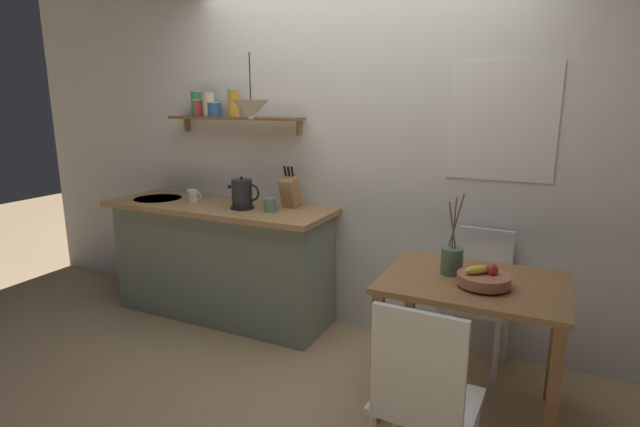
% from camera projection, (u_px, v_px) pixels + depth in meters
% --- Properties ---
extents(ground_plane, '(14.00, 14.00, 0.00)m').
position_uv_depth(ground_plane, '(317.00, 360.00, 3.31)').
color(ground_plane, tan).
extents(back_wall, '(6.80, 0.11, 2.70)m').
position_uv_depth(back_wall, '(383.00, 151.00, 3.49)').
color(back_wall, white).
rests_on(back_wall, ground_plane).
extents(kitchen_counter, '(1.83, 0.63, 0.92)m').
position_uv_depth(kitchen_counter, '(222.00, 260.00, 3.91)').
color(kitchen_counter, gray).
rests_on(kitchen_counter, ground_plane).
extents(wall_shelf, '(1.16, 0.20, 0.34)m').
position_uv_depth(wall_shelf, '(221.00, 111.00, 3.83)').
color(wall_shelf, brown).
extents(dining_table, '(0.95, 0.73, 0.77)m').
position_uv_depth(dining_table, '(472.00, 303.00, 2.64)').
color(dining_table, '#9E6B3D').
rests_on(dining_table, ground_plane).
extents(dining_chair_near, '(0.45, 0.41, 0.92)m').
position_uv_depth(dining_chair_near, '(422.00, 394.00, 2.06)').
color(dining_chair_near, white).
rests_on(dining_chair_near, ground_plane).
extents(dining_chair_far, '(0.41, 0.45, 0.89)m').
position_uv_depth(dining_chair_far, '(479.00, 292.00, 3.16)').
color(dining_chair_far, white).
rests_on(dining_chair_far, ground_plane).
extents(fruit_bowl, '(0.27, 0.27, 0.12)m').
position_uv_depth(fruit_bowl, '(483.00, 278.00, 2.52)').
color(fruit_bowl, '#BC704C').
rests_on(fruit_bowl, dining_table).
extents(twig_vase, '(0.12, 0.12, 0.45)m').
position_uv_depth(twig_vase, '(452.00, 260.00, 2.69)').
color(twig_vase, '#567056').
rests_on(twig_vase, dining_table).
extents(electric_kettle, '(0.26, 0.18, 0.24)m').
position_uv_depth(electric_kettle, '(242.00, 194.00, 3.62)').
color(electric_kettle, black).
rests_on(electric_kettle, kitchen_counter).
extents(knife_block, '(0.11, 0.18, 0.31)m').
position_uv_depth(knife_block, '(290.00, 191.00, 3.66)').
color(knife_block, tan).
rests_on(knife_block, kitchen_counter).
extents(coffee_mug_by_sink, '(0.13, 0.08, 0.10)m').
position_uv_depth(coffee_mug_by_sink, '(193.00, 196.00, 3.87)').
color(coffee_mug_by_sink, white).
rests_on(coffee_mug_by_sink, kitchen_counter).
extents(coffee_mug_spare, '(0.13, 0.09, 0.10)m').
position_uv_depth(coffee_mug_spare, '(270.00, 205.00, 3.53)').
color(coffee_mug_spare, slate).
rests_on(coffee_mug_spare, kitchen_counter).
extents(pendant_lamp, '(0.25, 0.25, 0.44)m').
position_uv_depth(pendant_lamp, '(251.00, 110.00, 3.32)').
color(pendant_lamp, black).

